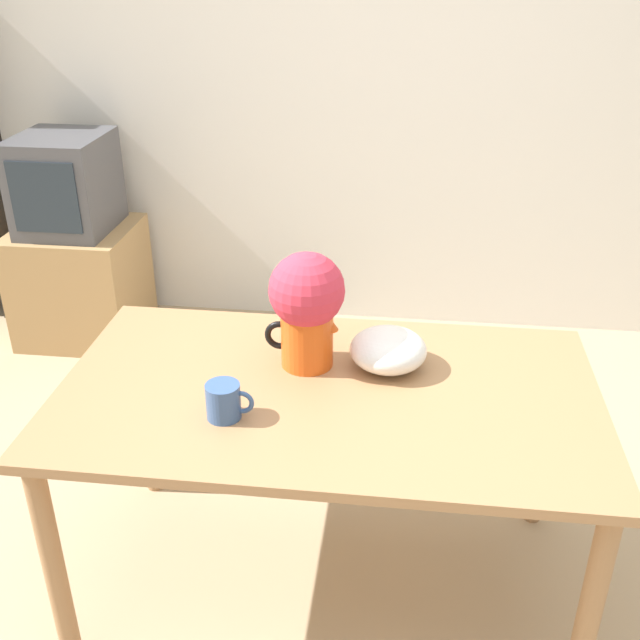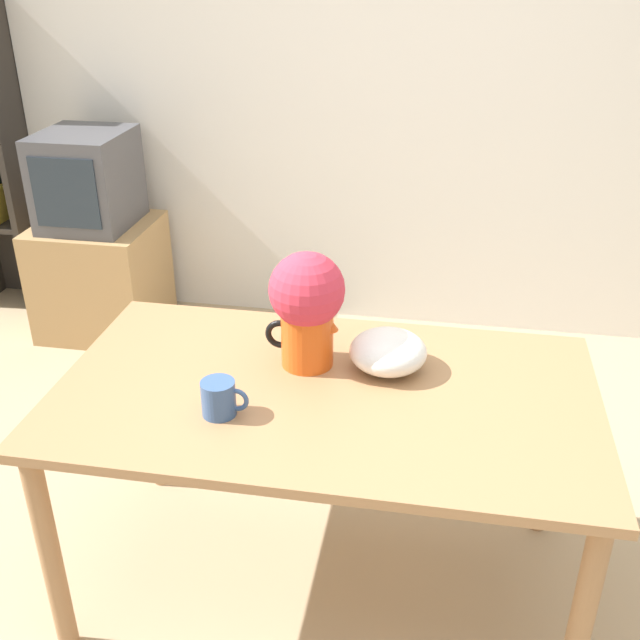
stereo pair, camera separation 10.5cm
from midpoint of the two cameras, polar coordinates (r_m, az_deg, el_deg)
The scene contains 8 objects.
ground_plane at distance 2.55m, azimuth 2.39°, elevation -21.09°, with size 12.00×12.00×0.00m, color tan.
wall_back at distance 3.81m, azimuth 7.36°, elevation 17.96°, with size 8.00×0.05×2.60m.
table at distance 2.20m, azimuth 1.77°, elevation -7.25°, with size 1.54×0.89×0.75m.
flower_vase at distance 2.17m, azimuth 0.37°, elevation 1.26°, with size 0.24×0.22×0.36m.
coffee_mug at distance 2.02m, azimuth -6.18°, elevation -5.96°, with size 0.13×0.09×0.10m.
white_bowl at distance 2.22m, azimuth 6.56°, elevation -2.42°, with size 0.23×0.23×0.12m.
tv_stand at distance 4.10m, azimuth -15.61°, elevation 3.17°, with size 0.59×0.55×0.59m.
tv_set at distance 3.92m, azimuth -16.59°, elevation 10.22°, with size 0.42×0.47×0.47m.
Camera 2 is at (0.25, -1.67, 1.90)m, focal length 42.00 mm.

